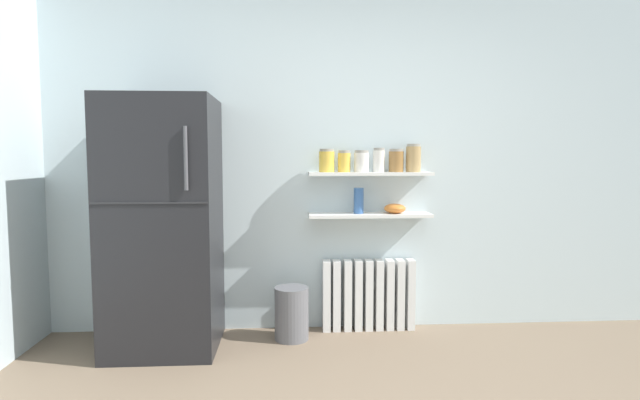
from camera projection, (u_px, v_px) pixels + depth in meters
name	position (u px, v px, depth m)	size (l,w,h in m)	color
back_wall	(335.00, 163.00, 4.00)	(7.04, 0.10, 2.60)	silver
refrigerator	(163.00, 224.00, 3.56)	(0.74, 0.73, 1.76)	black
radiator	(368.00, 295.00, 3.97)	(0.72, 0.12, 0.55)	white
wall_shelf_lower	(370.00, 215.00, 3.89)	(0.94, 0.22, 0.03)	white
wall_shelf_upper	(370.00, 174.00, 3.86)	(0.94, 0.22, 0.03)	white
storage_jar_0	(327.00, 161.00, 3.83)	(0.12, 0.12, 0.18)	yellow
storage_jar_1	(344.00, 161.00, 3.84)	(0.10, 0.10, 0.16)	yellow
storage_jar_2	(362.00, 161.00, 3.85)	(0.12, 0.12, 0.16)	silver
storage_jar_3	(379.00, 160.00, 3.86)	(0.09, 0.09, 0.18)	silver
storage_jar_4	(396.00, 161.00, 3.86)	(0.11, 0.11, 0.18)	olive
storage_jar_5	(413.00, 158.00, 3.87)	(0.11, 0.11, 0.21)	tan
vase	(359.00, 201.00, 3.87)	(0.08, 0.08, 0.20)	#38609E
shelf_bowl	(395.00, 208.00, 3.90)	(0.17, 0.17, 0.07)	orange
trash_bin	(292.00, 313.00, 3.76)	(0.25, 0.25, 0.39)	slate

